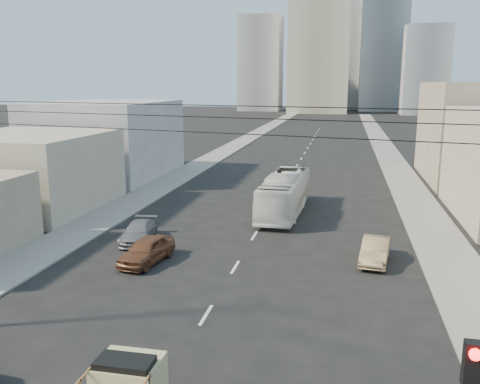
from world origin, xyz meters
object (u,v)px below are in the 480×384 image
(city_bus, at_px, (284,194))
(sedan_tan, at_px, (375,251))
(sedan_grey, at_px, (138,232))
(sedan_brown, at_px, (147,250))

(city_bus, height_order, sedan_tan, city_bus)
(city_bus, relative_size, sedan_grey, 2.61)
(sedan_grey, bearing_deg, sedan_tan, -11.34)
(sedan_tan, distance_m, sedan_grey, 14.57)
(city_bus, relative_size, sedan_tan, 2.71)
(sedan_brown, height_order, sedan_grey, sedan_brown)
(city_bus, xyz_separation_m, sedan_brown, (-6.24, -12.66, -0.83))
(city_bus, height_order, sedan_brown, city_bus)
(sedan_brown, relative_size, sedan_tan, 1.03)
(sedan_tan, xyz_separation_m, sedan_grey, (-14.54, 0.93, -0.06))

